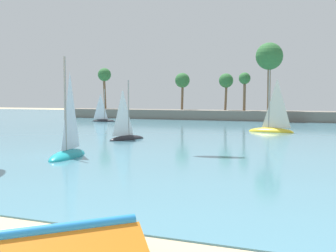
{
  "coord_description": "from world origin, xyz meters",
  "views": [
    {
      "loc": [
        10.58,
        -3.16,
        4.26
      ],
      "look_at": [
        2.89,
        15.36,
        2.9
      ],
      "focal_mm": 46.29,
      "sensor_mm": 36.0,
      "label": 1
    }
  ],
  "objects_px": {
    "folded_kite": "(68,239)",
    "sailboat_mid_bay": "(68,147)",
    "sailboat_toward_headland": "(126,134)",
    "sailboat_far_left": "(272,126)",
    "sailboat_near_shore": "(103,118)"
  },
  "relations": [
    {
      "from": "folded_kite",
      "to": "sailboat_mid_bay",
      "type": "distance_m",
      "value": 20.03
    },
    {
      "from": "sailboat_mid_bay",
      "to": "sailboat_toward_headland",
      "type": "xyz_separation_m",
      "value": [
        -1.99,
        12.34,
        -0.11
      ]
    },
    {
      "from": "folded_kite",
      "to": "sailboat_toward_headland",
      "type": "relative_size",
      "value": 0.7
    },
    {
      "from": "sailboat_near_shore",
      "to": "sailboat_toward_headland",
      "type": "bearing_deg",
      "value": -54.85
    },
    {
      "from": "sailboat_near_shore",
      "to": "sailboat_far_left",
      "type": "xyz_separation_m",
      "value": [
        30.07,
        -11.32,
        0.18
      ]
    },
    {
      "from": "sailboat_near_shore",
      "to": "sailboat_mid_bay",
      "type": "xyz_separation_m",
      "value": [
        20.37,
        -38.45,
        0.14
      ]
    },
    {
      "from": "folded_kite",
      "to": "sailboat_mid_bay",
      "type": "height_order",
      "value": "sailboat_mid_bay"
    },
    {
      "from": "sailboat_near_shore",
      "to": "sailboat_toward_headland",
      "type": "height_order",
      "value": "sailboat_toward_headland"
    },
    {
      "from": "sailboat_toward_headland",
      "to": "sailboat_far_left",
      "type": "xyz_separation_m",
      "value": [
        11.69,
        14.79,
        0.15
      ]
    },
    {
      "from": "sailboat_mid_bay",
      "to": "sailboat_toward_headland",
      "type": "relative_size",
      "value": 1.19
    },
    {
      "from": "folded_kite",
      "to": "sailboat_near_shore",
      "type": "distance_m",
      "value": 63.42
    },
    {
      "from": "sailboat_toward_headland",
      "to": "sailboat_far_left",
      "type": "distance_m",
      "value": 18.85
    },
    {
      "from": "folded_kite",
      "to": "sailboat_toward_headland",
      "type": "bearing_deg",
      "value": 115.47
    },
    {
      "from": "folded_kite",
      "to": "sailboat_mid_bay",
      "type": "xyz_separation_m",
      "value": [
        -11.65,
        16.29,
        -0.01
      ]
    },
    {
      "from": "sailboat_mid_bay",
      "to": "folded_kite",
      "type": "bearing_deg",
      "value": -54.43
    }
  ]
}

